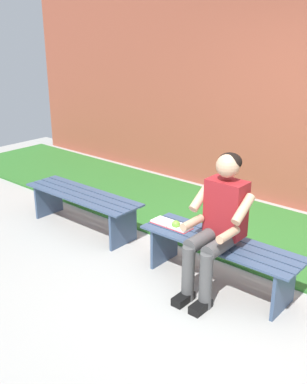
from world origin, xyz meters
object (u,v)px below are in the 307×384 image
(bench_far, at_px, (83,202))
(person_seated, at_px, (218,220))
(bench_near, at_px, (219,252))
(apple, at_px, (176,225))
(book_open, at_px, (171,225))

(bench_far, distance_m, person_seated, 1.91)
(bench_far, xyz_separation_m, person_seated, (-1.87, 0.10, 0.35))
(bench_near, distance_m, person_seated, 0.37)
(bench_near, height_order, bench_far, same)
(apple, relative_size, book_open, 0.19)
(apple, bearing_deg, book_open, -18.30)
(person_seated, relative_size, apple, 15.49)
(bench_near, bearing_deg, apple, 5.44)
(bench_far, bearing_deg, apple, 178.19)
(person_seated, bearing_deg, apple, -6.46)
(apple, bearing_deg, bench_far, -1.81)
(bench_far, xyz_separation_m, book_open, (-1.31, 0.02, 0.12))
(person_seated, height_order, apple, person_seated)
(bench_near, xyz_separation_m, apple, (0.46, 0.04, 0.15))
(bench_near, bearing_deg, bench_far, 0.00)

